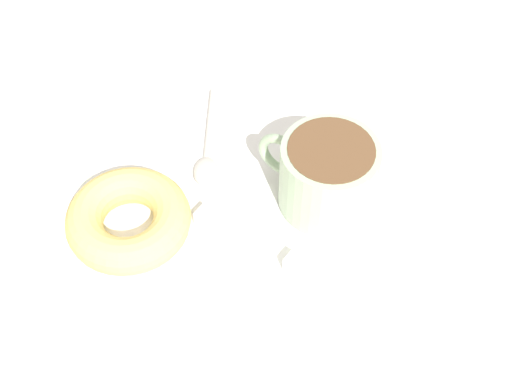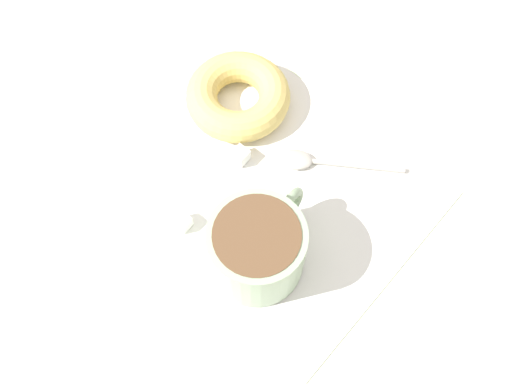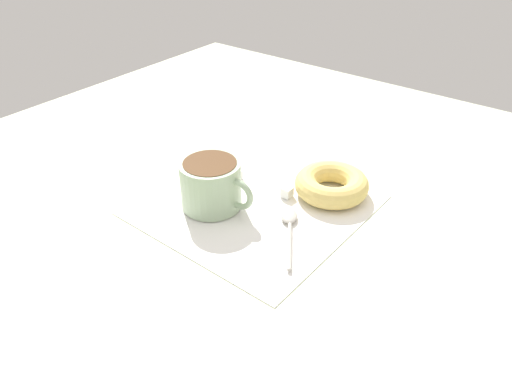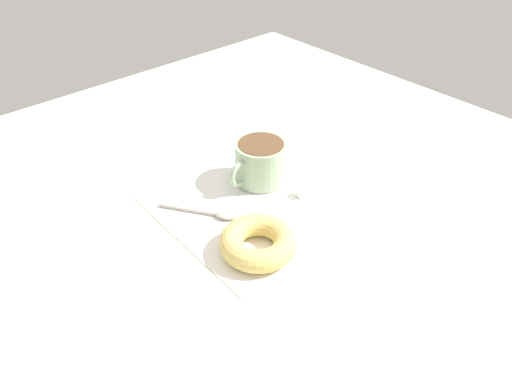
% 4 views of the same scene
% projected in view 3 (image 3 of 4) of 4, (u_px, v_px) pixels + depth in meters
% --- Properties ---
extents(ground_plane, '(1.20, 1.20, 0.02)m').
position_uv_depth(ground_plane, '(251.00, 209.00, 0.77)').
color(ground_plane, beige).
extents(napkin, '(0.31, 0.31, 0.00)m').
position_uv_depth(napkin, '(256.00, 204.00, 0.76)').
color(napkin, white).
rests_on(napkin, ground_plane).
extents(coffee_cup, '(0.12, 0.09, 0.07)m').
position_uv_depth(coffee_cup, '(212.00, 184.00, 0.73)').
color(coffee_cup, '#9EB793').
rests_on(coffee_cup, napkin).
extents(donut, '(0.11, 0.11, 0.03)m').
position_uv_depth(donut, '(332.00, 184.00, 0.77)').
color(donut, '#E5C66B').
rests_on(donut, napkin).
extents(spoon, '(0.09, 0.12, 0.01)m').
position_uv_depth(spoon, '(290.00, 223.00, 0.71)').
color(spoon, '#B7B2A8').
rests_on(spoon, napkin).
extents(sugar_cube, '(0.02, 0.02, 0.02)m').
position_uv_depth(sugar_cube, '(287.00, 192.00, 0.77)').
color(sugar_cube, white).
rests_on(sugar_cube, napkin).
extents(sugar_cube_extra, '(0.01, 0.01, 0.01)m').
position_uv_depth(sugar_cube_extra, '(237.00, 175.00, 0.82)').
color(sugar_cube_extra, white).
rests_on(sugar_cube_extra, napkin).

